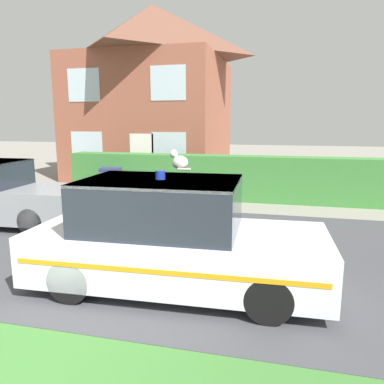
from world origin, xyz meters
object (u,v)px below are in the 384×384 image
(house_left, at_px, (153,91))
(cat, at_px, (179,161))
(police_car, at_px, (172,238))
(wheelie_bin, at_px, (111,182))

(house_left, bearing_deg, cat, -68.80)
(police_car, distance_m, cat, 1.19)
(police_car, distance_m, wheelie_bin, 7.56)
(cat, distance_m, wheelie_bin, 7.57)
(house_left, height_order, wheelie_bin, house_left)
(wheelie_bin, bearing_deg, police_car, -63.78)
(police_car, relative_size, cat, 13.02)
(police_car, xyz_separation_m, wheelie_bin, (-4.11, 6.34, -0.29))
(cat, bearing_deg, police_car, 73.61)
(cat, xyz_separation_m, wheelie_bin, (-4.16, 6.15, -1.46))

